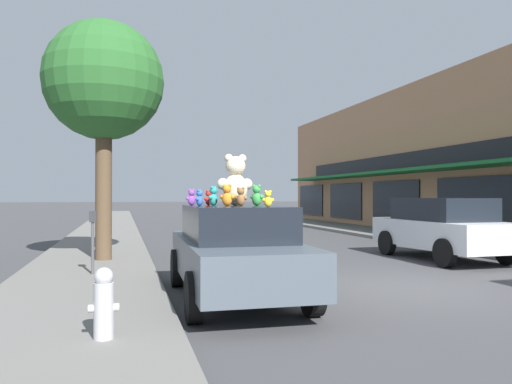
{
  "coord_description": "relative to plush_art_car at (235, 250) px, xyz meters",
  "views": [
    {
      "loc": [
        -5.13,
        -8.19,
        1.71
      ],
      "look_at": [
        -2.82,
        0.43,
        1.78
      ],
      "focal_mm": 35.0,
      "sensor_mm": 36.0,
      "label": 1
    }
  ],
  "objects": [
    {
      "name": "sidewalk_near",
      "position": [
        -2.51,
        0.14,
        -0.76
      ],
      "size": [
        2.82,
        90.0,
        0.13
      ],
      "color": "slate",
      "rests_on": "ground_plane"
    },
    {
      "name": "teddy_bear_purple",
      "position": [
        -0.64,
        0.61,
        0.86
      ],
      "size": [
        0.22,
        0.15,
        0.29
      ],
      "rotation": [
        0.0,
        0.0,
        3.44
      ],
      "color": "purple",
      "rests_on": "plush_art_car"
    },
    {
      "name": "teddy_bear_pink",
      "position": [
        0.17,
        0.67,
        0.87
      ],
      "size": [
        0.21,
        0.18,
        0.29
      ],
      "rotation": [
        0.0,
        0.0,
        2.53
      ],
      "color": "pink",
      "rests_on": "plush_art_car"
    },
    {
      "name": "fire_hydrant",
      "position": [
        -2.0,
        -2.28,
        -0.3
      ],
      "size": [
        0.33,
        0.22,
        0.79
      ],
      "color": "#B2B2B7",
      "rests_on": "sidewalk_near"
    },
    {
      "name": "street_tree",
      "position": [
        -2.25,
        4.86,
        3.7
      ],
      "size": [
        2.95,
        2.95,
        5.93
      ],
      "color": "brown",
      "rests_on": "sidewalk_near"
    },
    {
      "name": "teddy_bear_red",
      "position": [
        -0.33,
        0.67,
        0.85
      ],
      "size": [
        0.18,
        0.18,
        0.27
      ],
      "rotation": [
        0.0,
        0.0,
        3.89
      ],
      "color": "red",
      "rests_on": "plush_art_car"
    },
    {
      "name": "parking_meter",
      "position": [
        -2.38,
        2.53,
        0.12
      ],
      "size": [
        0.14,
        0.1,
        1.27
      ],
      "color": "#4C4C51",
      "rests_on": "sidewalk_near"
    },
    {
      "name": "teddy_bear_blue",
      "position": [
        -0.58,
        0.09,
        0.86
      ],
      "size": [
        0.16,
        0.2,
        0.27
      ],
      "rotation": [
        0.0,
        0.0,
        4.19
      ],
      "color": "blue",
      "rests_on": "plush_art_car"
    },
    {
      "name": "teddy_bear_brown",
      "position": [
        0.1,
        -0.01,
        0.88
      ],
      "size": [
        0.22,
        0.2,
        0.31
      ],
      "rotation": [
        0.0,
        0.0,
        2.48
      ],
      "color": "olive",
      "rests_on": "plush_art_car"
    },
    {
      "name": "teddy_bear_teal",
      "position": [
        -0.31,
        0.3,
        0.88
      ],
      "size": [
        0.21,
        0.23,
        0.33
      ],
      "rotation": [
        0.0,
        0.0,
        4.03
      ],
      "color": "teal",
      "rests_on": "plush_art_car"
    },
    {
      "name": "ground_plane",
      "position": [
        3.33,
        0.14,
        -0.82
      ],
      "size": [
        260.0,
        260.0,
        0.0
      ],
      "primitive_type": "plane",
      "color": "#424244"
    },
    {
      "name": "teddy_bear_orange",
      "position": [
        -0.15,
        -0.07,
        0.9
      ],
      "size": [
        0.26,
        0.23,
        0.36
      ],
      "rotation": [
        0.0,
        0.0,
        2.54
      ],
      "color": "orange",
      "rests_on": "plush_art_car"
    },
    {
      "name": "teddy_bear_giant",
      "position": [
        0.08,
        0.36,
        1.15
      ],
      "size": [
        0.66,
        0.42,
        0.89
      ],
      "rotation": [
        0.0,
        0.0,
        3.26
      ],
      "color": "beige",
      "rests_on": "plush_art_car"
    },
    {
      "name": "teddy_bear_green",
      "position": [
        0.38,
        0.04,
        0.9
      ],
      "size": [
        0.24,
        0.24,
        0.36
      ],
      "rotation": [
        0.0,
        0.0,
        2.32
      ],
      "color": "green",
      "rests_on": "plush_art_car"
    },
    {
      "name": "parked_car_far_center",
      "position": [
        6.48,
        3.55,
        0.06
      ],
      "size": [
        1.98,
        4.31,
        1.65
      ],
      "color": "silver",
      "rests_on": "ground_plane"
    },
    {
      "name": "plush_art_car",
      "position": [
        0.0,
        0.0,
        0.0
      ],
      "size": [
        1.97,
        4.54,
        1.54
      ],
      "rotation": [
        0.0,
        0.0,
        -0.02
      ],
      "color": "#4C5660",
      "rests_on": "ground_plane"
    },
    {
      "name": "teddy_bear_yellow",
      "position": [
        0.29,
        -0.96,
        0.84
      ],
      "size": [
        0.19,
        0.13,
        0.25
      ],
      "rotation": [
        0.0,
        0.0,
        2.82
      ],
      "color": "yellow",
      "rests_on": "plush_art_car"
    }
  ]
}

